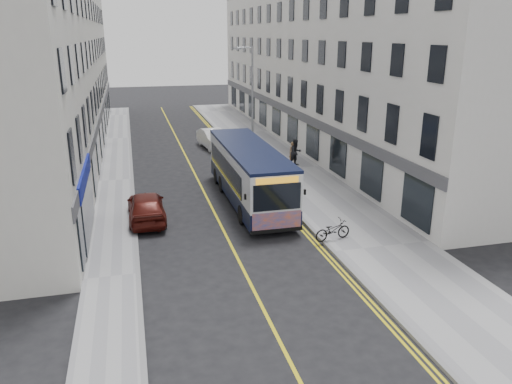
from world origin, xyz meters
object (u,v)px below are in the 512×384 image
streetlamp (251,102)px  pedestrian_near (293,153)px  bicycle (333,230)px  city_bus (249,172)px  car_maroon (146,206)px  car_white (214,139)px  pedestrian_far (296,152)px

streetlamp → pedestrian_near: 4.52m
streetlamp → pedestrian_near: streetlamp is taller
streetlamp → bicycle: streetlamp is taller
pedestrian_near → city_bus: bearing=-124.9°
streetlamp → city_bus: streetlamp is taller
streetlamp → car_maroon: streetlamp is taller
pedestrian_near → car_white: (-4.40, 6.77, -0.14)m
bicycle → car_maroon: bearing=48.3°
bicycle → pedestrian_near: pedestrian_near is taller
streetlamp → bicycle: 14.56m
streetlamp → car_white: size_ratio=1.75×
city_bus → bicycle: (2.27, -6.27, -1.11)m
pedestrian_far → car_white: pedestrian_far is taller
city_bus → pedestrian_near: size_ratio=6.81×
pedestrian_far → car_white: 8.48m
city_bus → pedestrian_near: 8.34m
bicycle → car_maroon: 9.12m
pedestrian_near → car_maroon: 13.25m
bicycle → pedestrian_near: 13.32m
bicycle → pedestrian_far: pedestrian_far is taller
city_bus → car_white: size_ratio=2.32×
bicycle → car_white: bearing=-5.0°
city_bus → car_maroon: (-5.53, -1.55, -0.94)m
bicycle → car_maroon: (-7.80, 4.72, 0.17)m
city_bus → bicycle: size_ratio=6.16×
pedestrian_near → car_white: size_ratio=0.34×
car_white → car_maroon: bearing=-119.0°
streetlamp → pedestrian_far: bearing=-26.8°
car_maroon → city_bus: bearing=-164.8°
streetlamp → pedestrian_near: bearing=-19.6°
bicycle → pedestrian_near: size_ratio=1.11×
city_bus → bicycle: bearing=-70.1°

